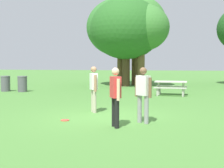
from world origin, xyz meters
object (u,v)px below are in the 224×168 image
tree_slender_mid (141,28)px  tree_tall_left (121,28)px  person_thrower (115,93)px  trash_can_beside_table (22,84)px  person_bystander (143,91)px  tree_broad_center (126,29)px  picnic_table_near (171,85)px  frisbee (65,120)px  trash_can_further_along (5,84)px  tree_far_right (135,22)px  person_catcher (94,86)px

tree_slender_mid → tree_tall_left: bearing=148.9°
person_thrower → tree_slender_mid: (-0.59, 14.17, 3.34)m
trash_can_beside_table → tree_tall_left: size_ratio=0.14×
person_bystander → tree_broad_center: 14.19m
person_bystander → tree_slender_mid: 13.92m
person_thrower → tree_tall_left: size_ratio=0.24×
picnic_table_near → tree_slender_mid: tree_slender_mid is taller
tree_broad_center → person_bystander: bearing=-79.9°
picnic_table_near → tree_broad_center: tree_broad_center is taller
tree_broad_center → tree_tall_left: bearing=121.0°
picnic_table_near → tree_tall_left: tree_tall_left is taller
person_bystander → frisbee: person_bystander is taller
tree_tall_left → frisbee: bearing=-87.7°
person_bystander → trash_can_further_along: bearing=138.1°
picnic_table_near → tree_broad_center: bearing=119.9°
person_bystander → picnic_table_near: person_bystander is taller
person_thrower → tree_broad_center: 14.78m
tree_tall_left → tree_slender_mid: 1.96m
frisbee → tree_tall_left: size_ratio=0.04×
person_thrower → picnic_table_near: (1.54, 8.60, -0.38)m
trash_can_beside_table → trash_can_further_along: bearing=176.1°
frisbee → trash_can_beside_table: 10.01m
tree_far_right → tree_slender_mid: 1.88m
tree_tall_left → tree_slender_mid: size_ratio=1.11×
person_bystander → trash_can_beside_table: person_bystander is taller
picnic_table_near → trash_can_further_along: 10.05m
person_catcher → trash_can_beside_table: person_catcher is taller
tree_broad_center → tree_slender_mid: bearing=-6.3°
person_catcher → tree_broad_center: 12.44m
trash_can_beside_table → person_bystander: bearing=-45.5°
tree_slender_mid → tree_far_right: bearing=110.8°
frisbee → tree_broad_center: 14.30m
tree_tall_left → tree_broad_center: bearing=-59.0°
person_catcher → tree_tall_left: size_ratio=0.24×
tree_tall_left → trash_can_further_along: bearing=-135.2°
frisbee → picnic_table_near: bearing=67.9°
person_thrower → tree_broad_center: size_ratio=0.25×
person_thrower → picnic_table_near: size_ratio=0.90×
person_thrower → frisbee: 2.03m
person_bystander → frisbee: size_ratio=6.25×
trash_can_further_along → tree_slender_mid: (7.91, 5.19, 3.80)m
person_catcher → picnic_table_near: bearing=66.4°
person_bystander → trash_can_beside_table: 11.47m
tree_broad_center → frisbee: bearing=-89.8°
frisbee → tree_broad_center: tree_broad_center is taller
person_thrower → trash_can_further_along: bearing=133.5°
person_catcher → frisbee: 1.97m
person_thrower → trash_can_beside_table: size_ratio=1.71×
frisbee → person_bystander: bearing=1.7°
person_bystander → picnic_table_near: 7.93m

